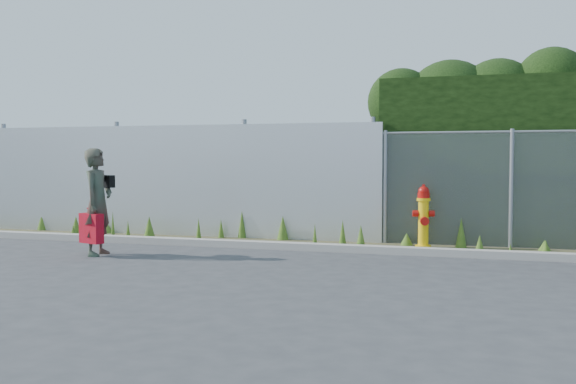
% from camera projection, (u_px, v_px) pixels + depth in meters
% --- Properties ---
extents(ground, '(80.00, 80.00, 0.00)m').
position_uv_depth(ground, '(280.00, 268.00, 9.03)').
color(ground, '#373739').
rests_on(ground, ground).
extents(curb, '(16.00, 0.22, 0.12)m').
position_uv_depth(curb, '(312.00, 247.00, 10.75)').
color(curb, '#9D968E').
rests_on(curb, ground).
extents(weed_strip, '(16.00, 1.31, 0.54)m').
position_uv_depth(weed_strip, '(262.00, 237.00, 11.74)').
color(weed_strip, '#474229').
rests_on(weed_strip, ground).
extents(corrugated_fence, '(8.50, 0.21, 2.30)m').
position_uv_depth(corrugated_fence, '(170.00, 181.00, 12.77)').
color(corrugated_fence, silver).
rests_on(corrugated_fence, ground).
extents(hedge, '(7.64, 1.88, 3.56)m').
position_uv_depth(hedge, '(575.00, 136.00, 11.54)').
color(hedge, black).
rests_on(hedge, ground).
extents(fire_hydrant, '(0.37, 0.33, 1.10)m').
position_uv_depth(fire_hydrant, '(423.00, 218.00, 10.96)').
color(fire_hydrant, yellow).
rests_on(fire_hydrant, ground).
extents(woman, '(0.46, 0.66, 1.71)m').
position_uv_depth(woman, '(98.00, 202.00, 10.20)').
color(woman, '#0F5F43').
rests_on(woman, ground).
extents(red_tote_bag, '(0.42, 0.16, 0.56)m').
position_uv_depth(red_tote_bag, '(91.00, 228.00, 10.08)').
color(red_tote_bag, '#A5090F').
extents(black_shoulder_bag, '(0.27, 0.11, 0.20)m').
position_uv_depth(black_shoulder_bag, '(107.00, 181.00, 10.39)').
color(black_shoulder_bag, black).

